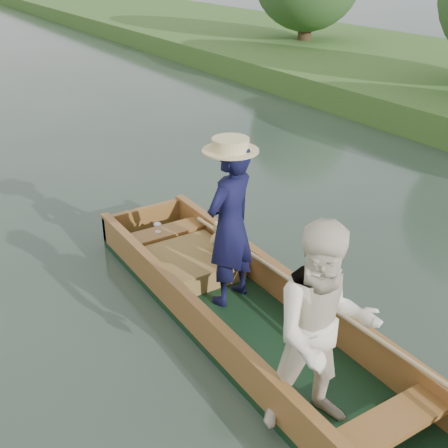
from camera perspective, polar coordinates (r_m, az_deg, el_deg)
ground at (r=5.42m, az=3.46°, el=-11.45°), size 120.00×120.00×0.00m
punt at (r=4.91m, az=4.23°, el=-7.51°), size 1.33×5.00×1.76m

